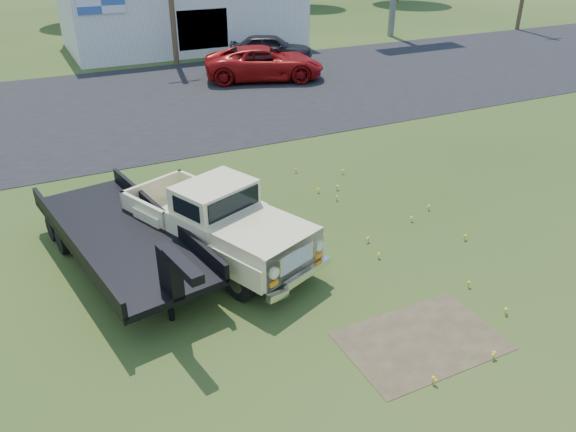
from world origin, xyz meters
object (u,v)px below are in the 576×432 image
at_px(red_pickup, 264,63).
at_px(dark_sedan, 271,49).
at_px(flatbed_trailer, 120,231).
at_px(vintage_pickup_truck, 216,221).

bearing_deg(red_pickup, dark_sedan, -10.24).
relative_size(flatbed_trailer, dark_sedan, 1.42).
relative_size(vintage_pickup_truck, flatbed_trailer, 0.80).
xyz_separation_m(vintage_pickup_truck, dark_sedan, (9.82, 18.38, -0.17)).
bearing_deg(vintage_pickup_truck, dark_sedan, 39.67).
distance_m(flatbed_trailer, red_pickup, 17.57).
xyz_separation_m(vintage_pickup_truck, flatbed_trailer, (-2.10, 0.61, -0.06)).
bearing_deg(flatbed_trailer, red_pickup, 45.47).
bearing_deg(red_pickup, vintage_pickup_truck, 171.23).
height_order(vintage_pickup_truck, dark_sedan, vintage_pickup_truck).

